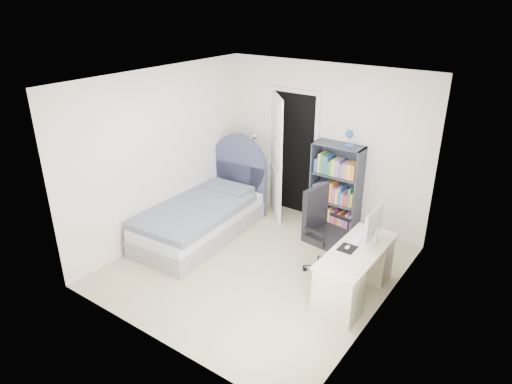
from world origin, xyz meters
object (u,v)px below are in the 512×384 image
Objects in this scene: bed at (204,216)px; nightstand at (252,183)px; floor_lamp at (254,178)px; desk at (356,270)px; bookcase at (336,190)px; office_chair at (323,227)px.

bed is 1.26m from nightstand.
floor_lamp is 2.81m from desk.
desk is at bearing -55.40° from bookcase.
bed is 1.69× the size of desk.
nightstand is 0.15m from floor_lamp.
desk is at bearing -2.49° from bed.
bed is at bearing -175.29° from office_chair.
nightstand is at bearing 151.69° from desk.
bookcase reaches higher than floor_lamp.
office_chair is (0.42, -1.21, 0.02)m from bookcase.
floor_lamp is at bearing 150.26° from office_chair.
bed is 1.25m from floor_lamp.
bed is 1.39× the size of bookcase.
desk is 1.14× the size of office_chair.
office_chair reaches higher than desk.
desk reaches higher than nightstand.
desk is (1.02, -1.48, -0.27)m from bookcase.
bookcase is 1.28m from office_chair.
bed is 2.06m from bookcase.
nightstand is 2.89m from desk.
office_chair is (1.93, 0.16, 0.34)m from bed.
desk is at bearing -28.31° from nightstand.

